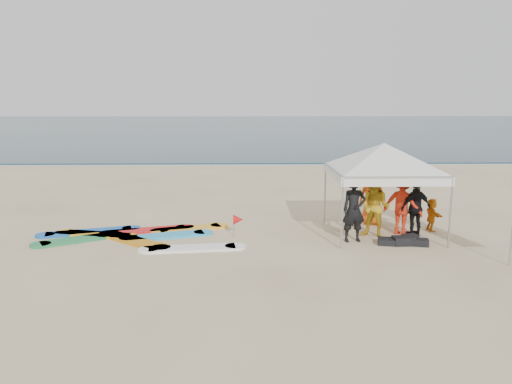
{
  "coord_description": "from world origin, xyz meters",
  "views": [
    {
      "loc": [
        -0.44,
        -11.26,
        3.77
      ],
      "look_at": [
        -0.17,
        2.6,
        1.2
      ],
      "focal_mm": 35.0,
      "sensor_mm": 36.0,
      "label": 1
    }
  ],
  "objects_px": {
    "person_black_a": "(354,210)",
    "person_black_b": "(416,208)",
    "person_orange_a": "(402,204)",
    "person_yellow": "(375,207)",
    "marker_pennant": "(238,220)",
    "person_orange_b": "(372,198)",
    "surfboard_spread": "(137,236)",
    "person_seated": "(432,215)",
    "canopy_tent": "(385,143)"
  },
  "relations": [
    {
      "from": "person_orange_a",
      "to": "surfboard_spread",
      "type": "height_order",
      "value": "person_orange_a"
    },
    {
      "from": "person_orange_a",
      "to": "person_seated",
      "type": "distance_m",
      "value": 1.11
    },
    {
      "from": "person_yellow",
      "to": "person_orange_a",
      "type": "height_order",
      "value": "person_orange_a"
    },
    {
      "from": "person_orange_a",
      "to": "marker_pennant",
      "type": "bearing_deg",
      "value": 41.84
    },
    {
      "from": "person_orange_a",
      "to": "person_orange_b",
      "type": "xyz_separation_m",
      "value": [
        -0.58,
        1.13,
        -0.07
      ]
    },
    {
      "from": "person_black_b",
      "to": "person_yellow",
      "type": "bearing_deg",
      "value": -10.29
    },
    {
      "from": "person_yellow",
      "to": "person_orange_a",
      "type": "bearing_deg",
      "value": 55.38
    },
    {
      "from": "person_orange_a",
      "to": "person_seated",
      "type": "height_order",
      "value": "person_orange_a"
    },
    {
      "from": "person_black_b",
      "to": "person_orange_b",
      "type": "relative_size",
      "value": 0.98
    },
    {
      "from": "surfboard_spread",
      "to": "person_black_b",
      "type": "bearing_deg",
      "value": 0.29
    },
    {
      "from": "canopy_tent",
      "to": "person_yellow",
      "type": "bearing_deg",
      "value": -127.65
    },
    {
      "from": "person_black_a",
      "to": "person_orange_a",
      "type": "xyz_separation_m",
      "value": [
        1.53,
        0.72,
        0.01
      ]
    },
    {
      "from": "person_orange_a",
      "to": "marker_pennant",
      "type": "xyz_separation_m",
      "value": [
        -4.64,
        -0.23,
        -0.39
      ]
    },
    {
      "from": "person_black_a",
      "to": "person_black_b",
      "type": "xyz_separation_m",
      "value": [
        1.85,
        0.54,
        -0.08
      ]
    },
    {
      "from": "person_yellow",
      "to": "person_orange_a",
      "type": "distance_m",
      "value": 0.92
    },
    {
      "from": "person_yellow",
      "to": "person_orange_b",
      "type": "distance_m",
      "value": 1.5
    },
    {
      "from": "person_seated",
      "to": "marker_pennant",
      "type": "height_order",
      "value": "person_seated"
    },
    {
      "from": "person_orange_b",
      "to": "person_seated",
      "type": "xyz_separation_m",
      "value": [
        1.56,
        -0.81,
        -0.33
      ]
    },
    {
      "from": "person_black_a",
      "to": "marker_pennant",
      "type": "bearing_deg",
      "value": 162.52
    },
    {
      "from": "surfboard_spread",
      "to": "person_black_a",
      "type": "bearing_deg",
      "value": -4.85
    },
    {
      "from": "person_seated",
      "to": "person_black_a",
      "type": "bearing_deg",
      "value": 109.62
    },
    {
      "from": "person_yellow",
      "to": "surfboard_spread",
      "type": "relative_size",
      "value": 0.31
    },
    {
      "from": "person_black_b",
      "to": "person_orange_b",
      "type": "bearing_deg",
      "value": -73.71
    },
    {
      "from": "canopy_tent",
      "to": "person_orange_b",
      "type": "bearing_deg",
      "value": 89.62
    },
    {
      "from": "person_orange_b",
      "to": "person_orange_a",
      "type": "bearing_deg",
      "value": 131.98
    },
    {
      "from": "person_yellow",
      "to": "person_black_b",
      "type": "distance_m",
      "value": 1.19
    },
    {
      "from": "person_yellow",
      "to": "surfboard_spread",
      "type": "bearing_deg",
      "value": -147.45
    },
    {
      "from": "person_yellow",
      "to": "person_seated",
      "type": "distance_m",
      "value": 1.99
    },
    {
      "from": "person_orange_a",
      "to": "person_black_b",
      "type": "xyz_separation_m",
      "value": [
        0.32,
        -0.17,
        -0.09
      ]
    },
    {
      "from": "marker_pennant",
      "to": "surfboard_spread",
      "type": "xyz_separation_m",
      "value": [
        -2.83,
        0.02,
        -0.46
      ]
    },
    {
      "from": "person_black_a",
      "to": "person_seated",
      "type": "relative_size",
      "value": 1.82
    },
    {
      "from": "person_black_b",
      "to": "surfboard_spread",
      "type": "xyz_separation_m",
      "value": [
        -7.79,
        -0.04,
        -0.76
      ]
    },
    {
      "from": "person_orange_b",
      "to": "canopy_tent",
      "type": "bearing_deg",
      "value": 104.43
    },
    {
      "from": "marker_pennant",
      "to": "canopy_tent",
      "type": "bearing_deg",
      "value": 3.33
    },
    {
      "from": "person_black_a",
      "to": "canopy_tent",
      "type": "distance_m",
      "value": 2.08
    },
    {
      "from": "person_black_a",
      "to": "marker_pennant",
      "type": "xyz_separation_m",
      "value": [
        -3.11,
        0.49,
        -0.38
      ]
    },
    {
      "from": "person_orange_a",
      "to": "person_yellow",
      "type": "bearing_deg",
      "value": 60.71
    },
    {
      "from": "person_orange_a",
      "to": "canopy_tent",
      "type": "relative_size",
      "value": 0.45
    },
    {
      "from": "marker_pennant",
      "to": "surfboard_spread",
      "type": "relative_size",
      "value": 0.12
    },
    {
      "from": "person_black_b",
      "to": "canopy_tent",
      "type": "height_order",
      "value": "canopy_tent"
    },
    {
      "from": "marker_pennant",
      "to": "person_orange_b",
      "type": "bearing_deg",
      "value": 18.59
    },
    {
      "from": "person_orange_a",
      "to": "canopy_tent",
      "type": "xyz_separation_m",
      "value": [
        -0.59,
        0.0,
        1.7
      ]
    },
    {
      "from": "person_yellow",
      "to": "person_black_b",
      "type": "bearing_deg",
      "value": 41.72
    },
    {
      "from": "person_black_a",
      "to": "person_yellow",
      "type": "xyz_separation_m",
      "value": [
        0.68,
        0.38,
        -0.02
      ]
    },
    {
      "from": "person_yellow",
      "to": "canopy_tent",
      "type": "xyz_separation_m",
      "value": [
        0.27,
        0.35,
        1.72
      ]
    },
    {
      "from": "person_yellow",
      "to": "person_black_b",
      "type": "height_order",
      "value": "person_yellow"
    },
    {
      "from": "person_orange_a",
      "to": "person_seated",
      "type": "xyz_separation_m",
      "value": [
        0.98,
        0.32,
        -0.4
      ]
    },
    {
      "from": "person_black_a",
      "to": "person_seated",
      "type": "height_order",
      "value": "person_black_a"
    },
    {
      "from": "person_orange_a",
      "to": "person_orange_b",
      "type": "bearing_deg",
      "value": -23.85
    },
    {
      "from": "marker_pennant",
      "to": "person_black_a",
      "type": "bearing_deg",
      "value": -8.88
    }
  ]
}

